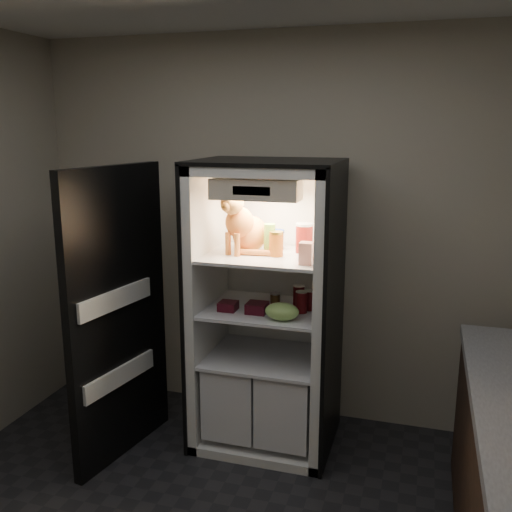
{
  "coord_description": "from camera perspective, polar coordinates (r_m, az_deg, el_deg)",
  "views": [
    {
      "loc": [
        0.95,
        -2.03,
        2.08
      ],
      "look_at": [
        -0.06,
        1.32,
        1.28
      ],
      "focal_mm": 40.0,
      "sensor_mm": 36.0,
      "label": 1
    }
  ],
  "objects": [
    {
      "name": "room_shell",
      "position": [
        2.29,
        -8.07,
        1.23
      ],
      "size": [
        3.6,
        3.6,
        3.6
      ],
      "color": "white",
      "rests_on": "floor"
    },
    {
      "name": "cream_carton",
      "position": [
        3.31,
        5.04,
        0.27
      ],
      "size": [
        0.08,
        0.08,
        0.13
      ],
      "primitive_type": "cube",
      "color": "white",
      "rests_on": "refrigerator"
    },
    {
      "name": "mayo_tub",
      "position": [
        3.7,
        2.13,
        1.65
      ],
      "size": [
        0.09,
        0.09,
        0.13
      ],
      "color": "white",
      "rests_on": "refrigerator"
    },
    {
      "name": "berry_box_left",
      "position": [
        3.61,
        -2.81,
        -5.02
      ],
      "size": [
        0.11,
        0.11,
        0.06
      ],
      "primitive_type": "cube",
      "color": "#4D0C1C",
      "rests_on": "refrigerator"
    },
    {
      "name": "pepper_jar",
      "position": [
        3.61,
        4.85,
        1.81
      ],
      "size": [
        0.11,
        0.11,
        0.19
      ],
      "color": "maroon",
      "rests_on": "refrigerator"
    },
    {
      "name": "soda_can_a",
      "position": [
        3.68,
        4.3,
        -4.0
      ],
      "size": [
        0.08,
        0.08,
        0.14
      ],
      "color": "black",
      "rests_on": "refrigerator"
    },
    {
      "name": "berry_box_right",
      "position": [
        3.56,
        0.11,
        -5.19
      ],
      "size": [
        0.13,
        0.13,
        0.06
      ],
      "primitive_type": "cube",
      "color": "#4D0C1C",
      "rests_on": "refrigerator"
    },
    {
      "name": "fridge_door",
      "position": [
        3.67,
        -13.63,
        -5.96
      ],
      "size": [
        0.21,
        0.87,
        1.85
      ],
      "rotation": [
        0.0,
        0.0,
        -0.18
      ],
      "color": "black",
      "rests_on": "floor"
    },
    {
      "name": "soda_can_b",
      "position": [
        3.62,
        5.36,
        -4.41
      ],
      "size": [
        0.07,
        0.07,
        0.13
      ],
      "color": "black",
      "rests_on": "refrigerator"
    },
    {
      "name": "condiment_jar",
      "position": [
        3.69,
        1.93,
        -4.34
      ],
      "size": [
        0.06,
        0.06,
        0.09
      ],
      "color": "brown",
      "rests_on": "refrigerator"
    },
    {
      "name": "refrigerator",
      "position": [
        3.77,
        1.19,
        -7.04
      ],
      "size": [
        0.9,
        0.72,
        1.88
      ],
      "color": "white",
      "rests_on": "floor"
    },
    {
      "name": "salsa_jar",
      "position": [
        3.51,
        2.04,
        1.23
      ],
      "size": [
        0.09,
        0.09,
        0.15
      ],
      "color": "maroon",
      "rests_on": "refrigerator"
    },
    {
      "name": "soda_can_c",
      "position": [
        3.56,
        4.56,
        -4.6
      ],
      "size": [
        0.07,
        0.07,
        0.14
      ],
      "color": "black",
      "rests_on": "refrigerator"
    },
    {
      "name": "parmesan_shaker",
      "position": [
        3.57,
        1.36,
        1.72
      ],
      "size": [
        0.07,
        0.07,
        0.19
      ],
      "color": "green",
      "rests_on": "refrigerator"
    },
    {
      "name": "tabby_cat",
      "position": [
        3.6,
        -1.14,
        2.94
      ],
      "size": [
        0.37,
        0.43,
        0.44
      ],
      "rotation": [
        0.0,
        0.0,
        -0.34
      ],
      "color": "#D15A1A",
      "rests_on": "refrigerator"
    },
    {
      "name": "grape_bag",
      "position": [
        3.43,
        2.62,
        -5.56
      ],
      "size": [
        0.21,
        0.15,
        0.1
      ],
      "primitive_type": "ellipsoid",
      "color": "#85B253",
      "rests_on": "refrigerator"
    }
  ]
}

